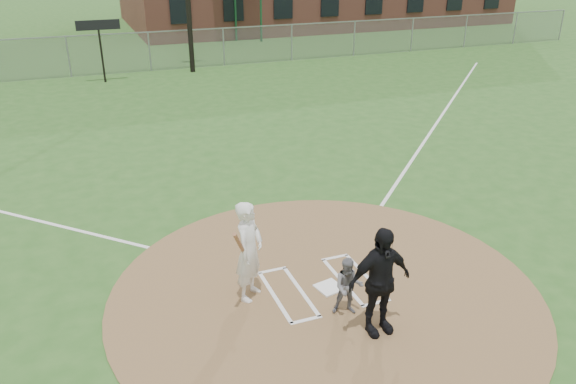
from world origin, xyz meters
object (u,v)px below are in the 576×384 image
object	(u,v)px
home_plate	(329,287)
catcher	(348,287)
batter_at_plate	(249,251)
umpire	(380,281)

from	to	relation	value
home_plate	catcher	size ratio (longest dim) A/B	0.42
home_plate	batter_at_plate	xyz separation A→B (m)	(-1.53, 0.32, 0.98)
catcher	batter_at_plate	distance (m)	1.94
home_plate	batter_at_plate	distance (m)	1.84
home_plate	batter_at_plate	world-z (taller)	batter_at_plate
home_plate	umpire	distance (m)	1.79
home_plate	umpire	xyz separation A→B (m)	(0.22, -1.48, 0.99)
catcher	batter_at_plate	world-z (taller)	batter_at_plate
home_plate	umpire	bearing A→B (deg)	-81.72
catcher	umpire	distance (m)	0.81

